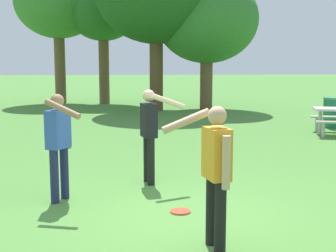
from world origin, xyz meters
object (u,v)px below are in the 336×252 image
at_px(tree_tall_left, 58,2).
at_px(tree_broad_center, 103,11).
at_px(person_thrower, 150,129).
at_px(person_catcher, 215,167).
at_px(person_bystander, 59,139).
at_px(frisbee, 180,211).
at_px(trash_can_beside_table, 332,112).
at_px(tree_slender_mid, 207,20).

distance_m(tree_tall_left, tree_broad_center, 2.28).
distance_m(person_thrower, tree_tall_left, 16.57).
bearing_deg(person_catcher, tree_broad_center, 97.55).
xyz_separation_m(person_thrower, person_bystander, (-1.39, -0.94, 0.00)).
xyz_separation_m(frisbee, trash_can_beside_table, (5.61, 7.91, 0.47)).
relative_size(person_thrower, tree_tall_left, 0.24).
relative_size(person_catcher, tree_slender_mid, 0.29).
height_order(frisbee, tree_slender_mid, tree_slender_mid).
relative_size(trash_can_beside_table, tree_broad_center, 0.16).
xyz_separation_m(frisbee, tree_broad_center, (-2.13, 16.79, 4.47)).
xyz_separation_m(person_thrower, tree_broad_center, (-1.75, 15.17, 3.53)).
xyz_separation_m(trash_can_beside_table, tree_broad_center, (-7.75, 8.87, 4.00)).
distance_m(trash_can_beside_table, tree_slender_mid, 7.27).
distance_m(person_bystander, frisbee, 2.12).
height_order(trash_can_beside_table, tree_tall_left, tree_tall_left).
distance_m(person_catcher, person_bystander, 2.83).
bearing_deg(tree_broad_center, trash_can_beside_table, -48.87).
height_order(person_bystander, trash_can_beside_table, person_bystander).
distance_m(frisbee, tree_slender_mid, 14.28).
height_order(person_thrower, trash_can_beside_table, person_thrower).
bearing_deg(tree_slender_mid, trash_can_beside_table, -60.58).
xyz_separation_m(tree_broad_center, tree_slender_mid, (4.57, -3.24, -0.69)).
bearing_deg(tree_tall_left, tree_slender_mid, -28.45).
bearing_deg(person_catcher, frisbee, 101.53).
height_order(frisbee, tree_tall_left, tree_tall_left).
bearing_deg(person_bystander, trash_can_beside_table, 44.42).
bearing_deg(person_bystander, tree_slender_mid, 71.90).
bearing_deg(trash_can_beside_table, person_bystander, -135.58).
bearing_deg(person_bystander, frisbee, -20.79).
bearing_deg(frisbee, person_bystander, 159.21).
bearing_deg(tree_broad_center, person_catcher, -82.45).
height_order(person_catcher, person_bystander, same).
height_order(person_bystander, tree_tall_left, tree_tall_left).
height_order(tree_broad_center, tree_slender_mid, tree_broad_center).
bearing_deg(person_thrower, tree_broad_center, 96.59).
distance_m(person_bystander, tree_slender_mid, 13.84).
relative_size(person_bystander, trash_can_beside_table, 1.71).
height_order(person_bystander, tree_broad_center, tree_broad_center).
xyz_separation_m(tree_tall_left, tree_slender_mid, (6.77, -3.67, -1.11)).
xyz_separation_m(person_bystander, tree_broad_center, (-0.36, 16.11, 3.53)).
bearing_deg(tree_slender_mid, person_thrower, -103.26).
relative_size(person_thrower, person_bystander, 1.00).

